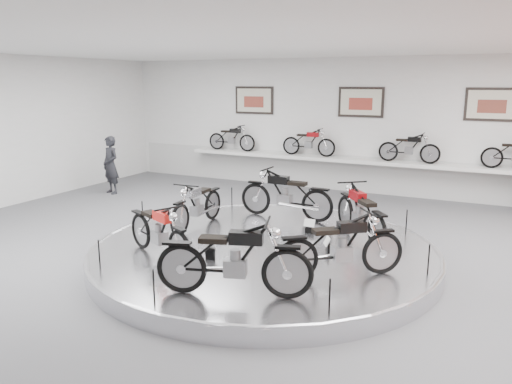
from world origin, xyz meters
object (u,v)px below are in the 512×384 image
at_px(display_platform, 264,253).
at_px(bike_e, 234,259).
at_px(shelf, 356,161).
at_px(visitor, 111,165).
at_px(bike_d, 159,230).
at_px(bike_b, 286,194).
at_px(bike_f, 341,246).
at_px(bike_a, 361,213).
at_px(bike_c, 197,204).

bearing_deg(display_platform, bike_e, -75.48).
distance_m(shelf, visitor, 7.30).
height_order(shelf, bike_d, bike_d).
relative_size(display_platform, shelf, 0.58).
bearing_deg(bike_d, bike_b, 98.26).
relative_size(display_platform, bike_f, 3.61).
bearing_deg(bike_f, bike_a, 57.03).
xyz_separation_m(display_platform, visitor, (-6.58, 3.23, 0.71)).
distance_m(bike_d, bike_f, 3.11).
bearing_deg(bike_e, visitor, 124.24).
height_order(bike_b, bike_d, bike_b).
bearing_deg(display_platform, bike_a, 37.07).
bearing_deg(display_platform, bike_b, 101.09).
xyz_separation_m(bike_e, visitor, (-7.15, 5.45, -0.00)).
xyz_separation_m(shelf, bike_e, (0.57, -8.62, -0.14)).
bearing_deg(shelf, bike_d, -99.69).
relative_size(display_platform, bike_b, 3.42).
relative_size(bike_b, bike_d, 1.11).
bearing_deg(visitor, bike_b, 5.88).
bearing_deg(visitor, bike_e, -19.63).
distance_m(bike_b, bike_e, 4.27).
xyz_separation_m(bike_a, bike_e, (-0.94, -3.36, 0.03)).
height_order(display_platform, bike_e, bike_e).
relative_size(bike_a, bike_e, 0.95).
xyz_separation_m(shelf, bike_f, (1.73, -7.30, -0.18)).
distance_m(bike_a, visitor, 8.35).
distance_m(shelf, bike_f, 7.50).
height_order(bike_f, visitor, visitor).
relative_size(bike_c, bike_e, 0.89).
xyz_separation_m(bike_b, bike_e, (0.95, -4.16, 0.01)).
bearing_deg(shelf, bike_e, -86.18).
distance_m(display_platform, bike_c, 1.93).
height_order(bike_c, bike_d, bike_d).
xyz_separation_m(bike_c, bike_e, (2.33, -2.69, 0.06)).
xyz_separation_m(bike_a, bike_b, (-1.89, 0.80, 0.02)).
distance_m(bike_a, bike_e, 3.49).
relative_size(shelf, visitor, 6.39).
xyz_separation_m(bike_d, visitor, (-5.24, 4.64, 0.06)).
relative_size(bike_a, bike_f, 1.02).
height_order(shelf, bike_a, bike_a).
xyz_separation_m(bike_f, visitor, (-8.31, 4.13, 0.04)).
xyz_separation_m(display_platform, bike_e, (0.57, -2.22, 0.71)).
xyz_separation_m(bike_a, bike_f, (0.22, -2.04, -0.01)).
height_order(display_platform, bike_a, bike_a).
relative_size(shelf, bike_b, 5.87).
bearing_deg(bike_b, bike_e, 103.79).
relative_size(bike_a, bike_d, 1.07).
distance_m(bike_c, bike_d, 1.92).
xyz_separation_m(display_platform, bike_a, (1.51, 1.14, 0.68)).
xyz_separation_m(bike_a, visitor, (-8.09, 2.09, 0.03)).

